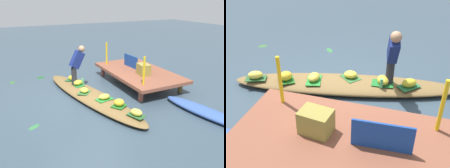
{
  "view_description": "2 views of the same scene",
  "coord_description": "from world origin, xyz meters",
  "views": [
    {
      "loc": [
        5.8,
        -2.2,
        2.73
      ],
      "look_at": [
        0.3,
        0.56,
        0.46
      ],
      "focal_mm": 37.44,
      "sensor_mm": 36.0,
      "label": 1
    },
    {
      "loc": [
        -1.22,
        4.62,
        3.02
      ],
      "look_at": [
        0.04,
        0.42,
        0.35
      ],
      "focal_mm": 44.16,
      "sensor_mm": 36.0,
      "label": 2
    }
  ],
  "objects": [
    {
      "name": "dock_platform",
      "position": [
        -0.5,
        1.96,
        0.38
      ],
      "size": [
        3.2,
        1.8,
        0.44
      ],
      "color": "brown",
      "rests_on": "ground"
    },
    {
      "name": "leaf_mat_4",
      "position": [
        1.78,
        0.45,
        0.2
      ],
      "size": [
        0.47,
        0.38,
        0.01
      ],
      "primitive_type": "cube",
      "rotation": [
        0.0,
        0.0,
        0.35
      ],
      "color": "#285729",
      "rests_on": "vendor_boat"
    },
    {
      "name": "leaf_mat_5",
      "position": [
        -1.24,
        -0.12,
        0.2
      ],
      "size": [
        0.47,
        0.47,
        0.01
      ],
      "primitive_type": "cube",
      "rotation": [
        0.0,
        0.0,
        0.8
      ],
      "color": "#226438",
      "rests_on": "vendor_boat"
    },
    {
      "name": "banana_bunch_5",
      "position": [
        -1.24,
        -0.12,
        0.28
      ],
      "size": [
        0.36,
        0.33,
        0.17
      ],
      "primitive_type": "ellipsoid",
      "rotation": [
        0.0,
        0.0,
        3.74
      ],
      "color": "gold",
      "rests_on": "vendor_boat"
    },
    {
      "name": "leaf_mat_1",
      "position": [
        -0.06,
        -0.14,
        0.2
      ],
      "size": [
        0.48,
        0.47,
        0.01
      ],
      "primitive_type": "cube",
      "rotation": [
        0.0,
        0.0,
        2.4
      ],
      "color": "#306B33",
      "rests_on": "vendor_boat"
    },
    {
      "name": "drifting_plant_1",
      "position": [
        0.91,
        -1.71,
        0.0
      ],
      "size": [
        0.29,
        0.33,
        0.01
      ],
      "primitive_type": "ellipsoid",
      "rotation": [
        0.0,
        0.0,
        2.2
      ],
      "color": "#30713C",
      "rests_on": "ground"
    },
    {
      "name": "water_bottle",
      "position": [
        -0.73,
        0.06,
        0.29
      ],
      "size": [
        0.06,
        0.06,
        0.19
      ],
      "primitive_type": "cylinder",
      "color": "#53B26C",
      "rests_on": "vendor_boat"
    },
    {
      "name": "banana_bunch_3",
      "position": [
        1.16,
        0.33,
        0.29
      ],
      "size": [
        0.33,
        0.34,
        0.19
      ],
      "primitive_type": "ellipsoid",
      "rotation": [
        0.0,
        0.0,
        2.51
      ],
      "color": "yellow",
      "rests_on": "vendor_boat"
    },
    {
      "name": "banana_bunch_1",
      "position": [
        -0.06,
        -0.14,
        0.27
      ],
      "size": [
        0.29,
        0.26,
        0.14
      ],
      "primitive_type": "ellipsoid",
      "rotation": [
        0.0,
        0.0,
        0.12
      ],
      "color": "gold",
      "rests_on": "vendor_boat"
    },
    {
      "name": "banana_bunch_0",
      "position": [
        -0.73,
        -0.09,
        0.28
      ],
      "size": [
        0.32,
        0.37,
        0.16
      ],
      "primitive_type": "ellipsoid",
      "rotation": [
        0.0,
        0.0,
        2.0
      ],
      "color": "gold",
      "rests_on": "vendor_boat"
    },
    {
      "name": "market_banner",
      "position": [
        -1.0,
        1.96,
        0.65
      ],
      "size": [
        0.8,
        0.07,
        0.42
      ],
      "primitive_type": "cube",
      "rotation": [
        0.0,
        0.0,
        0.05
      ],
      "color": "navy",
      "rests_on": "dock_platform"
    },
    {
      "name": "railing_post_west",
      "position": [
        -1.7,
        1.36,
        0.85
      ],
      "size": [
        0.06,
        0.06,
        0.81
      ],
      "primitive_type": "cylinder",
      "color": "yellow",
      "rests_on": "dock_platform"
    },
    {
      "name": "canal_water",
      "position": [
        0.0,
        0.0,
        0.0
      ],
      "size": [
        40.0,
        40.0,
        0.0
      ],
      "primitive_type": "plane",
      "color": "#354654",
      "rests_on": "ground"
    },
    {
      "name": "leaf_mat_0",
      "position": [
        -0.73,
        -0.09,
        0.2
      ],
      "size": [
        0.45,
        0.31,
        0.01
      ],
      "primitive_type": "cube",
      "rotation": [
        0.0,
        0.0,
        0.08
      ],
      "color": "#1F702B",
      "rests_on": "vendor_boat"
    },
    {
      "name": "railing_post_east",
      "position": [
        0.7,
        1.36,
        0.85
      ],
      "size": [
        0.06,
        0.06,
        0.81
      ],
      "primitive_type": "cylinder",
      "color": "yellow",
      "rests_on": "dock_platform"
    },
    {
      "name": "leaf_mat_3",
      "position": [
        1.16,
        0.33,
        0.2
      ],
      "size": [
        0.44,
        0.45,
        0.01
      ],
      "primitive_type": "cube",
      "rotation": [
        0.0,
        0.0,
        0.57
      ],
      "color": "#1F641E",
      "rests_on": "vendor_boat"
    },
    {
      "name": "moored_boat",
      "position": [
        2.22,
        2.17,
        0.09
      ],
      "size": [
        2.4,
        0.88,
        0.19
      ],
      "primitive_type": "ellipsoid",
      "rotation": [
        0.0,
        0.0,
        0.17
      ],
      "color": "#37579C",
      "rests_on": "ground"
    },
    {
      "name": "banana_bunch_4",
      "position": [
        1.78,
        0.45,
        0.28
      ],
      "size": [
        0.35,
        0.3,
        0.16
      ],
      "primitive_type": "ellipsoid",
      "rotation": [
        0.0,
        0.0,
        0.44
      ],
      "color": "yellow",
      "rests_on": "vendor_boat"
    },
    {
      "name": "produce_crate",
      "position": [
        -0.08,
        1.87,
        0.61
      ],
      "size": [
        0.48,
        0.37,
        0.35
      ],
      "primitive_type": "cube",
      "rotation": [
        0.0,
        0.0,
        -0.13
      ],
      "color": "olive",
      "rests_on": "dock_platform"
    },
    {
      "name": "drifting_plant_2",
      "position": [
        -2.57,
        -0.91,
        0.0
      ],
      "size": [
        0.29,
        0.35,
        0.01
      ],
      "primitive_type": "ellipsoid",
      "rotation": [
        0.0,
        0.0,
        1.96
      ],
      "color": "#18581A",
      "rests_on": "ground"
    },
    {
      "name": "leaf_mat_2",
      "position": [
        0.62,
        0.18,
        0.2
      ],
      "size": [
        0.38,
        0.5,
        0.01
      ],
      "primitive_type": "cube",
      "rotation": [
        0.0,
        0.0,
        1.81
      ],
      "color": "#26852E",
      "rests_on": "vendor_boat"
    },
    {
      "name": "banana_bunch_2",
      "position": [
        0.62,
        0.18,
        0.27
      ],
      "size": [
        0.23,
        0.32,
        0.15
      ],
      "primitive_type": "ellipsoid",
      "rotation": [
        0.0,
        0.0,
        1.61
      ],
      "color": "gold",
      "rests_on": "vendor_boat"
    },
    {
      "name": "vendor_person",
      "position": [
        -0.87,
        -0.05,
        0.87
      ],
      "size": [
        0.28,
        0.54,
        1.19
      ],
      "color": "#28282D",
      "rests_on": "vendor_boat"
    },
    {
      "name": "drifting_plant_3",
      "position": [
        -2.48,
        -1.88,
        0.0
      ],
      "size": [
        0.25,
        0.23,
        0.01
      ],
      "primitive_type": "ellipsoid",
      "rotation": [
        0.0,
        0.0,
        2.94
      ],
      "color": "#34692C",
      "rests_on": "ground"
    },
    {
      "name": "vendor_boat",
      "position": [
        0.0,
        0.0,
        0.1
      ],
      "size": [
        4.66,
        1.72,
        0.19
      ],
      "primitive_type": "ellipsoid",
      "rotation": [
        0.0,
        0.0,
        0.2
      ],
      "color": "brown",
      "rests_on": "ground"
    }
  ]
}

